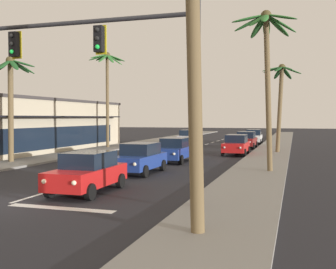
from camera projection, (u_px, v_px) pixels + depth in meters
ground_plane at (18, 201)px, 15.26m from camera, size 220.00×220.00×0.00m
sidewalk_right at (268, 156)px, 32.03m from camera, size 3.20×110.00×0.14m
sidewalk_left at (88, 152)px, 36.65m from camera, size 3.20×110.00×0.14m
lane_markings at (177, 155)px, 34.21m from camera, size 4.28×87.43×0.01m
traffic_signal_mast at (106, 58)px, 14.47m from camera, size 10.78×0.41×7.40m
sedan_lead_at_stop_bar at (88, 172)px, 16.98m from camera, size 1.97×4.46×1.68m
sedan_third_in_queue at (140, 158)px, 22.87m from camera, size 2.02×4.48×1.68m
sedan_fifth_in_queue at (175, 150)px, 28.66m from camera, size 1.97×4.46×1.68m
sedan_oncoming_far at (188, 137)px, 47.39m from camera, size 2.05×4.49×1.68m
sedan_parked_nearest_kerb at (254, 137)px, 48.55m from camera, size 1.99×4.47×1.68m
sedan_parked_mid_kerb at (246, 140)px, 41.49m from camera, size 1.99×4.47×1.68m
sedan_parked_far_kerb at (236, 145)px, 34.05m from camera, size 1.95×4.45×1.68m
palm_left_second at (11, 87)px, 27.52m from camera, size 3.36×3.28×7.20m
palm_left_third at (107, 76)px, 41.14m from camera, size 3.40×3.52×9.64m
palm_right_second at (266, 50)px, 22.63m from camera, size 3.65×3.47×9.00m
palm_right_third at (280, 90)px, 35.10m from camera, size 3.34×3.15×7.68m
storefront_strip_left at (29, 126)px, 36.01m from camera, size 6.76×26.48×4.78m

